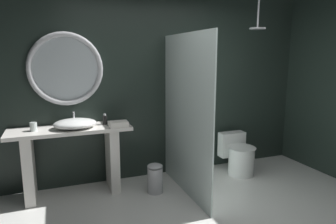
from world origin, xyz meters
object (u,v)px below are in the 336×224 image
Objects in this scene: toilet at (238,156)px; waste_bin at (155,178)px; vessel_sink at (75,123)px; soap_dispenser at (105,120)px; tumbler_cup at (33,127)px; round_wall_mirror at (66,69)px; rain_shower_head at (258,26)px; folded_hand_towel at (119,124)px.

waste_bin is (-1.37, -0.18, -0.07)m from toilet.
vessel_sink is 0.38m from soap_dispenser.
toilet is (1.92, -0.18, -0.66)m from soap_dispenser.
tumbler_cup is 0.80m from round_wall_mirror.
soap_dispenser is at bearing 174.58° from toilet.
tumbler_cup is at bearing 175.83° from vessel_sink.
rain_shower_head is (2.13, -0.19, 1.21)m from soap_dispenser.
soap_dispenser reaches higher than toilet.
tumbler_cup is at bearing 177.06° from toilet.
toilet reaches higher than waste_bin.
soap_dispenser is at bearing 146.68° from waste_bin.
vessel_sink is at bearing 177.25° from rain_shower_head.
soap_dispenser is 2.46m from rain_shower_head.
vessel_sink is at bearing 168.44° from folded_hand_towel.
soap_dispenser is 0.79m from round_wall_mirror.
folded_hand_towel is (0.14, -0.18, -0.03)m from soap_dispenser.
folded_hand_towel is (-0.41, 0.18, 0.70)m from waste_bin.
vessel_sink is 0.52m from folded_hand_towel.
folded_hand_towel is at bearing 179.90° from toilet.
round_wall_mirror is 2.64m from rain_shower_head.
toilet is at bearing -8.86° from round_wall_mirror.
vessel_sink is 0.88× the size of toilet.
vessel_sink is 1.33× the size of waste_bin.
vessel_sink is at bearing -168.67° from soap_dispenser.
round_wall_mirror is 1.59× the size of toilet.
waste_bin is 1.70× the size of folded_hand_towel.
round_wall_mirror is 4.06× the size of folded_hand_towel.
tumbler_cup is 0.99m from folded_hand_towel.
waste_bin is (0.98, -0.54, -1.37)m from round_wall_mirror.
toilet is (2.76, -0.14, -0.65)m from tumbler_cup.
soap_dispenser is 2.04m from toilet.
round_wall_mirror is at bearing 156.69° from soap_dispenser.
waste_bin is at bearing -29.18° from round_wall_mirror.
round_wall_mirror is (-0.43, 0.18, 0.64)m from soap_dispenser.
folded_hand_towel is at bearing 179.55° from rain_shower_head.
soap_dispenser is at bearing 127.95° from folded_hand_towel.
round_wall_mirror is (0.41, 0.22, 0.65)m from tumbler_cup.
waste_bin is (0.92, -0.29, -0.73)m from vessel_sink.
rain_shower_head is at bearing -2.98° from tumbler_cup.
rain_shower_head is at bearing -8.43° from round_wall_mirror.
tumbler_cup is at bearing -177.23° from soap_dispenser.
tumbler_cup is (-0.47, 0.03, -0.01)m from vessel_sink.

